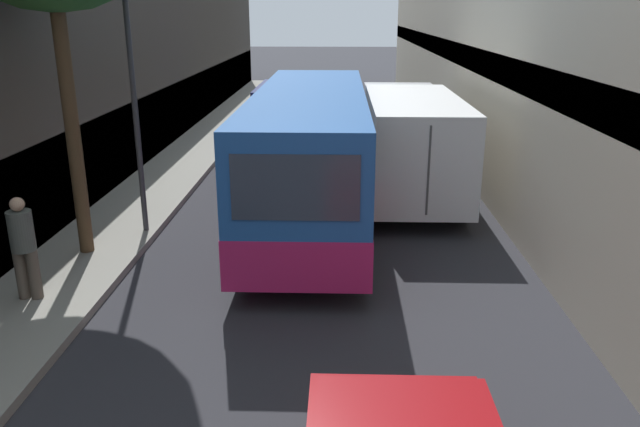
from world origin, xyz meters
TOP-DOWN VIEW (x-y plane):
  - ground_plane at (0.00, 15.00)m, footprint 150.00×150.00m
  - sidewalk_left at (-4.77, 15.00)m, footprint 2.17×60.00m
  - building_left_shopfront at (-6.95, 15.00)m, footprint 2.40×60.00m
  - bus at (-0.26, 15.09)m, footprint 2.53×10.40m
  - box_truck at (2.36, 17.74)m, footprint 2.32×8.40m
  - panel_van at (-1.85, 25.19)m, footprint 1.88×4.55m
  - pedestrian at (-4.88, 10.15)m, footprint 0.42×0.40m

SIDE VIEW (x-z plane):
  - ground_plane at x=0.00m, z-range 0.00..0.00m
  - sidewalk_left at x=-4.77m, z-range 0.00..0.15m
  - pedestrian at x=-4.88m, z-range 0.22..2.03m
  - panel_van at x=-1.85m, z-range 0.11..2.19m
  - box_truck at x=2.36m, z-range 0.16..2.90m
  - bus at x=-0.26m, z-range 0.09..3.20m
  - building_left_shopfront at x=-6.95m, z-range -0.26..5.36m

